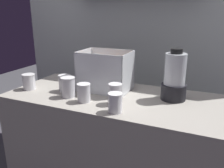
{
  "coord_description": "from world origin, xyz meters",
  "views": [
    {
      "loc": [
        0.6,
        -1.35,
        1.44
      ],
      "look_at": [
        0.0,
        0.0,
        0.98
      ],
      "focal_mm": 37.74,
      "sensor_mm": 36.0,
      "label": 1
    }
  ],
  "objects_px": {
    "blender_pitcher": "(174,79)",
    "juice_cup_mango_far_right": "(115,95)",
    "juice_cup_orange_left": "(65,84)",
    "juice_cup_mango_far_left": "(29,82)",
    "juice_cup_mango_middle": "(68,88)",
    "carrot_display_bin": "(105,77)",
    "juice_cup_pomegranate_right": "(84,94)",
    "juice_cup_pomegranate_rightmost": "(115,104)"
  },
  "relations": [
    {
      "from": "blender_pitcher",
      "to": "juice_cup_mango_far_right",
      "type": "height_order",
      "value": "blender_pitcher"
    },
    {
      "from": "blender_pitcher",
      "to": "juice_cup_orange_left",
      "type": "relative_size",
      "value": 2.81
    },
    {
      "from": "juice_cup_orange_left",
      "to": "juice_cup_mango_far_right",
      "type": "xyz_separation_m",
      "value": [
        0.42,
        -0.08,
        0.01
      ]
    },
    {
      "from": "juice_cup_mango_far_left",
      "to": "juice_cup_orange_left",
      "type": "xyz_separation_m",
      "value": [
        0.26,
        0.07,
        0.0
      ]
    },
    {
      "from": "juice_cup_orange_left",
      "to": "juice_cup_mango_far_right",
      "type": "distance_m",
      "value": 0.42
    },
    {
      "from": "juice_cup_mango_middle",
      "to": "juice_cup_mango_far_right",
      "type": "xyz_separation_m",
      "value": [
        0.33,
        0.01,
        0.0
      ]
    },
    {
      "from": "juice_cup_mango_far_left",
      "to": "juice_cup_mango_middle",
      "type": "distance_m",
      "value": 0.35
    },
    {
      "from": "carrot_display_bin",
      "to": "juice_cup_mango_middle",
      "type": "xyz_separation_m",
      "value": [
        -0.16,
        -0.23,
        -0.03
      ]
    },
    {
      "from": "juice_cup_mango_far_right",
      "to": "juice_cup_pomegranate_right",
      "type": "bearing_deg",
      "value": -167.13
    },
    {
      "from": "juice_cup_mango_far_left",
      "to": "juice_cup_pomegranate_right",
      "type": "relative_size",
      "value": 0.96
    },
    {
      "from": "blender_pitcher",
      "to": "juice_cup_mango_middle",
      "type": "xyz_separation_m",
      "value": [
        -0.63,
        -0.23,
        -0.08
      ]
    },
    {
      "from": "blender_pitcher",
      "to": "juice_cup_pomegranate_rightmost",
      "type": "distance_m",
      "value": 0.43
    },
    {
      "from": "juice_cup_orange_left",
      "to": "juice_cup_pomegranate_right",
      "type": "xyz_separation_m",
      "value": [
        0.23,
        -0.12,
        0.0
      ]
    },
    {
      "from": "juice_cup_mango_far_left",
      "to": "juice_cup_mango_far_right",
      "type": "bearing_deg",
      "value": -0.84
    },
    {
      "from": "carrot_display_bin",
      "to": "blender_pitcher",
      "type": "height_order",
      "value": "blender_pitcher"
    },
    {
      "from": "juice_cup_pomegranate_right",
      "to": "juice_cup_mango_far_right",
      "type": "relative_size",
      "value": 0.91
    },
    {
      "from": "juice_cup_mango_far_left",
      "to": "juice_cup_pomegranate_right",
      "type": "bearing_deg",
      "value": -6.29
    },
    {
      "from": "carrot_display_bin",
      "to": "juice_cup_orange_left",
      "type": "distance_m",
      "value": 0.29
    },
    {
      "from": "juice_cup_orange_left",
      "to": "juice_cup_pomegranate_rightmost",
      "type": "bearing_deg",
      "value": -22.44
    },
    {
      "from": "juice_cup_orange_left",
      "to": "juice_cup_mango_middle",
      "type": "bearing_deg",
      "value": -45.24
    },
    {
      "from": "blender_pitcher",
      "to": "juice_cup_orange_left",
      "type": "xyz_separation_m",
      "value": [
        -0.72,
        -0.14,
        -0.09
      ]
    },
    {
      "from": "juice_cup_pomegranate_right",
      "to": "juice_cup_mango_middle",
      "type": "bearing_deg",
      "value": 166.42
    },
    {
      "from": "carrot_display_bin",
      "to": "juice_cup_pomegranate_right",
      "type": "relative_size",
      "value": 3.03
    },
    {
      "from": "juice_cup_pomegranate_right",
      "to": "juice_cup_mango_far_right",
      "type": "height_order",
      "value": "juice_cup_mango_far_right"
    },
    {
      "from": "juice_cup_pomegranate_right",
      "to": "juice_cup_mango_far_right",
      "type": "bearing_deg",
      "value": 12.87
    },
    {
      "from": "blender_pitcher",
      "to": "juice_cup_pomegranate_rightmost",
      "type": "xyz_separation_m",
      "value": [
        -0.26,
        -0.33,
        -0.09
      ]
    },
    {
      "from": "juice_cup_pomegranate_rightmost",
      "to": "juice_cup_pomegranate_right",
      "type": "bearing_deg",
      "value": 163.86
    },
    {
      "from": "juice_cup_mango_far_right",
      "to": "juice_cup_pomegranate_rightmost",
      "type": "relative_size",
      "value": 1.14
    },
    {
      "from": "juice_cup_mango_middle",
      "to": "juice_cup_pomegranate_right",
      "type": "distance_m",
      "value": 0.14
    },
    {
      "from": "carrot_display_bin",
      "to": "juice_cup_mango_middle",
      "type": "bearing_deg",
      "value": -123.87
    },
    {
      "from": "carrot_display_bin",
      "to": "juice_cup_pomegranate_right",
      "type": "distance_m",
      "value": 0.27
    },
    {
      "from": "carrot_display_bin",
      "to": "juice_cup_pomegranate_rightmost",
      "type": "distance_m",
      "value": 0.4
    },
    {
      "from": "blender_pitcher",
      "to": "juice_cup_mango_far_left",
      "type": "bearing_deg",
      "value": -167.9
    },
    {
      "from": "juice_cup_mango_far_left",
      "to": "juice_cup_mango_middle",
      "type": "xyz_separation_m",
      "value": [
        0.35,
        -0.02,
        0.01
      ]
    },
    {
      "from": "juice_cup_mango_middle",
      "to": "juice_cup_pomegranate_rightmost",
      "type": "bearing_deg",
      "value": -15.21
    },
    {
      "from": "juice_cup_pomegranate_right",
      "to": "juice_cup_pomegranate_rightmost",
      "type": "relative_size",
      "value": 1.04
    },
    {
      "from": "blender_pitcher",
      "to": "juice_cup_orange_left",
      "type": "bearing_deg",
      "value": -168.97
    },
    {
      "from": "juice_cup_pomegranate_right",
      "to": "juice_cup_pomegranate_rightmost",
      "type": "bearing_deg",
      "value": -16.14
    },
    {
      "from": "juice_cup_orange_left",
      "to": "juice_cup_pomegranate_rightmost",
      "type": "height_order",
      "value": "juice_cup_orange_left"
    },
    {
      "from": "juice_cup_orange_left",
      "to": "juice_cup_mango_middle",
      "type": "height_order",
      "value": "juice_cup_mango_middle"
    },
    {
      "from": "carrot_display_bin",
      "to": "juice_cup_mango_middle",
      "type": "distance_m",
      "value": 0.28
    },
    {
      "from": "juice_cup_pomegranate_rightmost",
      "to": "juice_cup_mango_far_right",
      "type": "bearing_deg",
      "value": 112.98
    }
  ]
}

